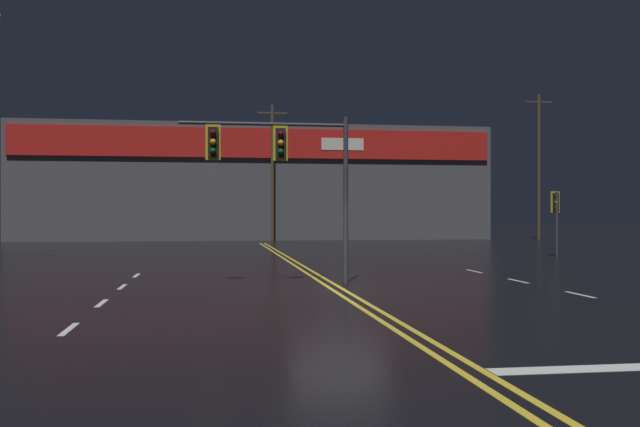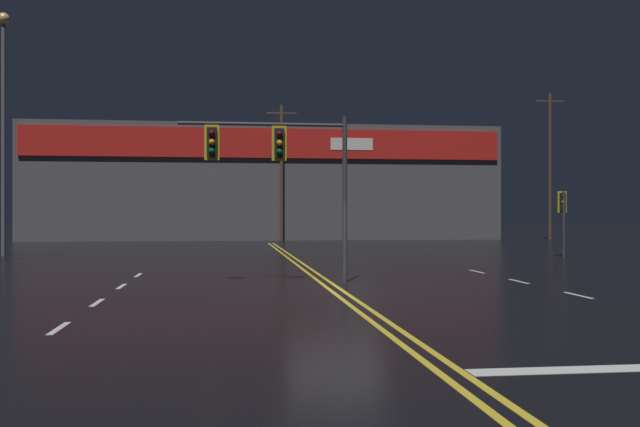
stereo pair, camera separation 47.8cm
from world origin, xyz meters
name	(u,v)px [view 2 (the right image)]	position (x,y,z in m)	size (l,w,h in m)	color
ground_plane	(337,291)	(0.00, 0.00, 0.00)	(200.00, 200.00, 0.00)	black
road_markings	(403,299)	(1.24, -2.10, 0.00)	(16.91, 60.00, 0.01)	gold
traffic_signal_median	(275,156)	(-1.48, 1.97, 3.64)	(4.80, 0.36, 4.79)	#38383D
traffic_signal_corner_northeast	(563,209)	(12.47, 12.86, 2.22)	(0.42, 0.36, 3.03)	#38383D
streetlight_median_approach	(3,105)	(-13.35, 16.93, 7.14)	(0.56, 0.56, 11.48)	#59595E
building_backdrop	(264,184)	(0.00, 39.46, 4.38)	(36.06, 10.23, 8.74)	#4C4C51
utility_pole_row	(268,163)	(0.04, 34.13, 5.75)	(45.68, 0.26, 11.84)	#4C3828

